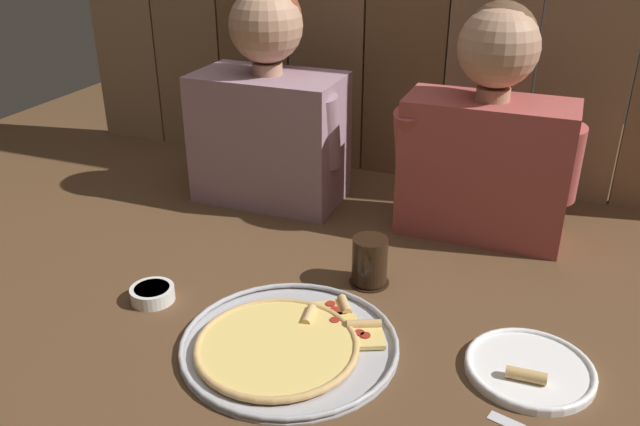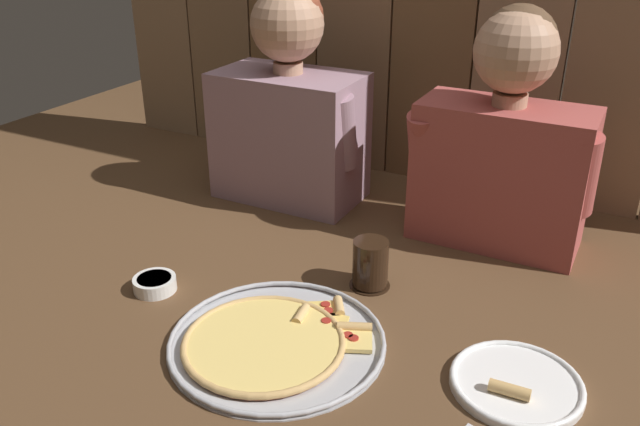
# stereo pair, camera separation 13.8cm
# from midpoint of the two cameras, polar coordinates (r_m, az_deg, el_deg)

# --- Properties ---
(ground_plane) EXTENTS (3.20, 3.20, 0.00)m
(ground_plane) POSITION_cam_midpoint_polar(r_m,az_deg,el_deg) (1.40, -4.81, -8.33)
(ground_plane) COLOR brown
(pizza_tray) EXTENTS (0.42, 0.42, 0.03)m
(pizza_tray) POSITION_cam_midpoint_polar(r_m,az_deg,el_deg) (1.28, -6.11, -11.33)
(pizza_tray) COLOR #B2B2B7
(pizza_tray) RESTS_ON ground
(dinner_plate) EXTENTS (0.23, 0.23, 0.03)m
(dinner_plate) POSITION_cam_midpoint_polar(r_m,az_deg,el_deg) (1.26, 14.75, -13.05)
(dinner_plate) COLOR white
(dinner_plate) RESTS_ON ground
(drinking_glass) EXTENTS (0.09, 0.09, 0.11)m
(drinking_glass) POSITION_cam_midpoint_polar(r_m,az_deg,el_deg) (1.45, 1.63, -4.31)
(drinking_glass) COLOR black
(drinking_glass) RESTS_ON ground
(dipping_bowl) EXTENTS (0.09, 0.09, 0.03)m
(dipping_bowl) POSITION_cam_midpoint_polar(r_m,az_deg,el_deg) (1.47, -17.03, -6.77)
(dipping_bowl) COLOR white
(dipping_bowl) RESTS_ON ground
(diner_left) EXTENTS (0.44, 0.23, 0.59)m
(diner_left) POSITION_cam_midpoint_polar(r_m,az_deg,el_deg) (1.81, -6.69, 9.02)
(diner_left) COLOR gray
(diner_left) RESTS_ON ground
(diner_right) EXTENTS (0.44, 0.21, 0.57)m
(diner_right) POSITION_cam_midpoint_polar(r_m,az_deg,el_deg) (1.63, 12.12, 6.80)
(diner_right) COLOR #AD4C47
(diner_right) RESTS_ON ground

